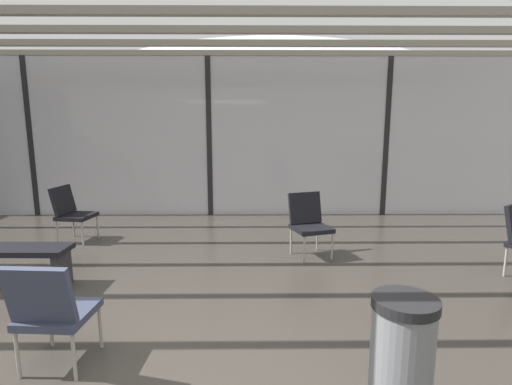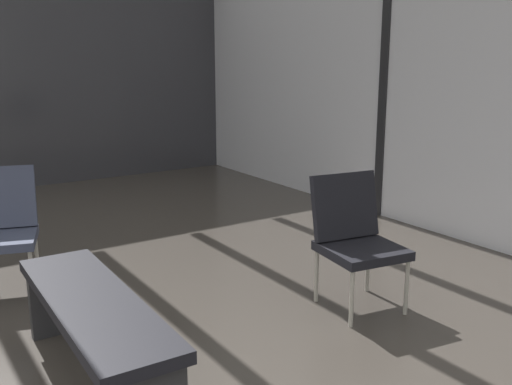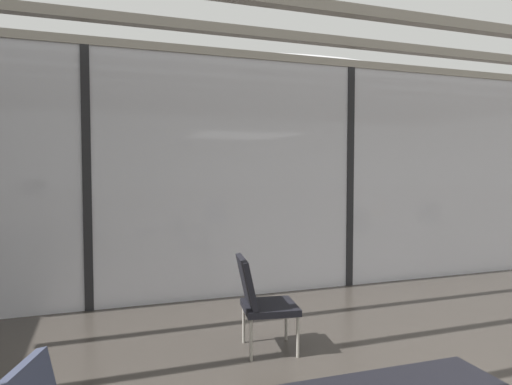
# 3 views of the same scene
# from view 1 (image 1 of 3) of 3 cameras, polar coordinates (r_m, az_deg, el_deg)

# --- Properties ---
(ground_plane) EXTENTS (60.00, 60.00, 0.00)m
(ground_plane) POSITION_cam_1_polar(r_m,az_deg,el_deg) (3.28, -16.93, -24.40)
(ground_plane) COLOR #38332D
(glass_curtain_wall) EXTENTS (14.00, 0.08, 3.10)m
(glass_curtain_wall) POSITION_cam_1_polar(r_m,az_deg,el_deg) (7.83, -6.82, 7.94)
(glass_curtain_wall) COLOR silver
(glass_curtain_wall) RESTS_ON ground
(window_mullion_0) EXTENTS (0.10, 0.12, 3.10)m
(window_mullion_0) POSITION_cam_1_polar(r_m,az_deg,el_deg) (8.92, -29.96, 6.93)
(window_mullion_0) COLOR black
(window_mullion_0) RESTS_ON ground
(window_mullion_1) EXTENTS (0.10, 0.12, 3.10)m
(window_mullion_1) POSITION_cam_1_polar(r_m,az_deg,el_deg) (7.83, -6.82, 7.94)
(window_mullion_1) COLOR black
(window_mullion_1) RESTS_ON ground
(window_mullion_2) EXTENTS (0.10, 0.12, 3.10)m
(window_mullion_2) POSITION_cam_1_polar(r_m,az_deg,el_deg) (8.23, 18.43, 7.60)
(window_mullion_2) COLOR black
(window_mullion_2) RESTS_ON ground
(parked_airplane) EXTENTS (14.23, 4.32, 4.32)m
(parked_airplane) POSITION_cam_1_polar(r_m,az_deg,el_deg) (12.00, 1.10, 11.66)
(parked_airplane) COLOR silver
(parked_airplane) RESTS_ON ground
(lounge_chair_3) EXTENTS (0.51, 0.56, 0.87)m
(lounge_chair_3) POSITION_cam_1_polar(r_m,az_deg,el_deg) (3.35, -27.73, -14.71)
(lounge_chair_3) COLOR #33384C
(lounge_chair_3) RESTS_ON ground
(lounge_chair_4) EXTENTS (0.62, 0.65, 0.87)m
(lounge_chair_4) POSITION_cam_1_polar(r_m,az_deg,el_deg) (5.51, 7.70, -4.07)
(lounge_chair_4) COLOR black
(lounge_chair_4) RESTS_ON ground
(lounge_chair_5) EXTENTS (0.59, 0.55, 0.87)m
(lounge_chair_5) POSITION_cam_1_polar(r_m,az_deg,el_deg) (6.75, -25.40, -2.34)
(lounge_chair_5) COLOR black
(lounge_chair_5) RESTS_ON ground
(waiting_bench) EXTENTS (1.51, 0.43, 0.47)m
(waiting_bench) POSITION_cam_1_polar(r_m,az_deg,el_deg) (5.28, -33.13, -7.79)
(waiting_bench) COLOR black
(waiting_bench) RESTS_ON ground
(trash_bin) EXTENTS (0.38, 0.38, 0.86)m
(trash_bin) POSITION_cam_1_polar(r_m,az_deg,el_deg) (2.63, 20.39, -22.72)
(trash_bin) COLOR slate
(trash_bin) RESTS_ON ground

